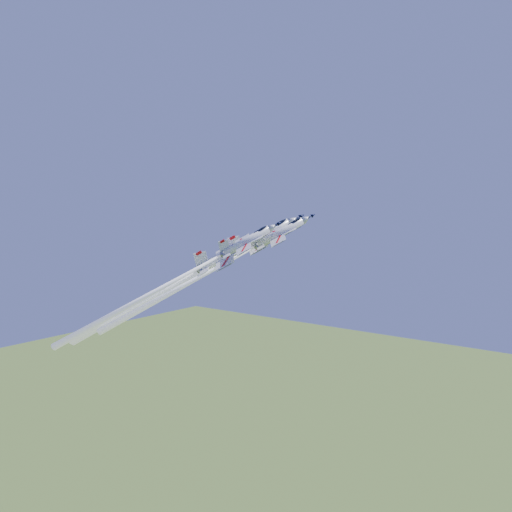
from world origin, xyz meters
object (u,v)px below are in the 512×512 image
Objects in this scene: jet_left at (191,277)px; jet_right at (170,283)px; jet_slot at (174,283)px; jet_lead at (210,272)px.

jet_right is at bearing -21.80° from jet_left.
jet_right is 1.10× the size of jet_slot.
jet_left is 1.19× the size of jet_slot.
jet_right is 4.95m from jet_slot.
jet_slot is at bearing -34.84° from jet_left.
jet_right is at bearing -78.20° from jet_lead.
jet_lead is 0.95× the size of jet_right.
jet_slot is at bearing -111.78° from jet_lead.
jet_lead is at bearing 68.22° from jet_slot.
jet_lead is 8.78m from jet_right.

